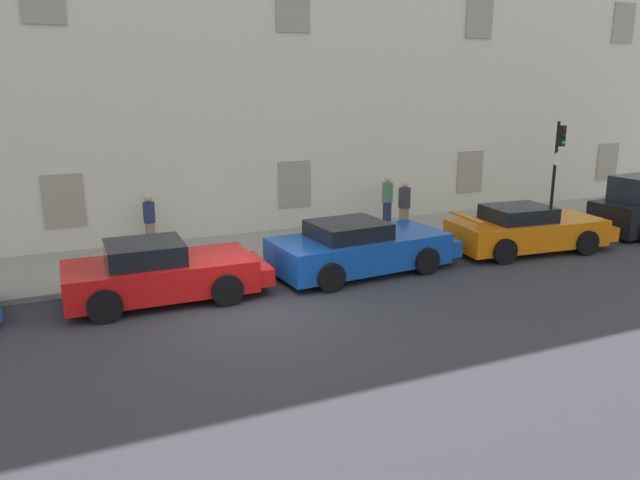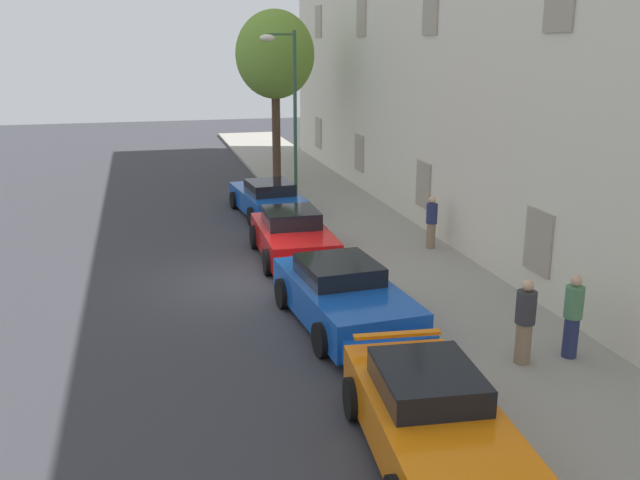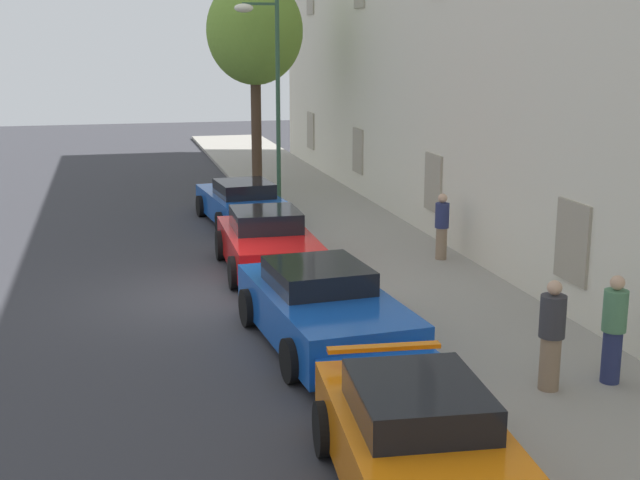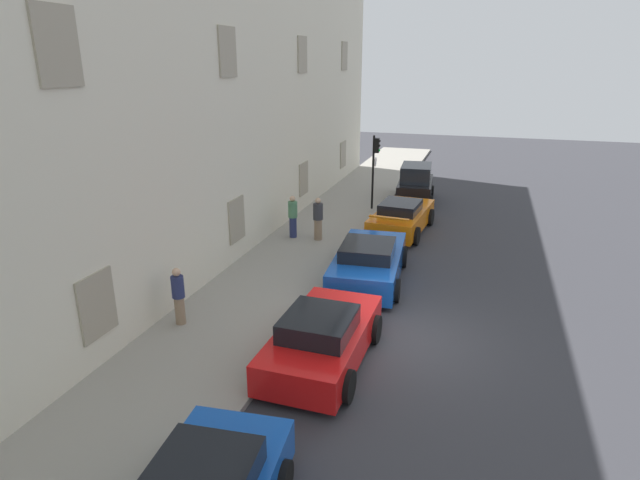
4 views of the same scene
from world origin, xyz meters
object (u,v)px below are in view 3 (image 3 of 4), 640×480
(sportscar_red_lead, at_px, (240,203))
(pedestrian_bystander, at_px, (614,328))
(sportscar_white_middle, at_px, (327,314))
(street_lamp, at_px, (265,65))
(pedestrian_strolling, at_px, (552,335))
(tree_near_kerb, at_px, (255,32))
(sportscar_yellow_flank, at_px, (269,246))
(sportscar_tail_end, at_px, (429,463))
(pedestrian_admiring, at_px, (442,226))

(sportscar_red_lead, bearing_deg, pedestrian_bystander, 14.51)
(sportscar_white_middle, height_order, street_lamp, street_lamp)
(sportscar_white_middle, height_order, pedestrian_strolling, pedestrian_strolling)
(tree_near_kerb, relative_size, pedestrian_strolling, 4.32)
(sportscar_white_middle, xyz_separation_m, pedestrian_strolling, (2.81, 2.67, 0.37))
(sportscar_red_lead, height_order, sportscar_white_middle, sportscar_white_middle)
(sportscar_yellow_flank, relative_size, street_lamp, 0.72)
(sportscar_white_middle, bearing_deg, pedestrian_bystander, 52.90)
(pedestrian_strolling, bearing_deg, sportscar_tail_end, -48.47)
(tree_near_kerb, bearing_deg, pedestrian_admiring, 12.64)
(sportscar_tail_end, distance_m, pedestrian_bystander, 4.70)
(pedestrian_bystander, bearing_deg, sportscar_yellow_flank, -154.60)
(pedestrian_bystander, bearing_deg, sportscar_red_lead, -165.49)
(sportscar_red_lead, distance_m, sportscar_white_middle, 10.90)
(sportscar_red_lead, distance_m, sportscar_tail_end, 16.27)
(sportscar_red_lead, distance_m, tree_near_kerb, 7.22)
(sportscar_red_lead, distance_m, pedestrian_strolling, 13.94)
(tree_near_kerb, bearing_deg, sportscar_white_middle, -5.50)
(sportscar_tail_end, bearing_deg, pedestrian_bystander, 123.27)
(sportscar_white_middle, bearing_deg, pedestrian_admiring, 140.18)
(pedestrian_strolling, bearing_deg, tree_near_kerb, -176.56)
(pedestrian_admiring, bearing_deg, pedestrian_strolling, -10.14)
(pedestrian_bystander, bearing_deg, tree_near_kerb, -173.43)
(sportscar_yellow_flank, bearing_deg, pedestrian_admiring, 86.16)
(sportscar_white_middle, xyz_separation_m, street_lamp, (-13.53, 1.44, 3.84))
(tree_near_kerb, bearing_deg, street_lamp, -2.22)
(sportscar_red_lead, height_order, sportscar_yellow_flank, sportscar_yellow_flank)
(sportscar_red_lead, height_order, pedestrian_strolling, pedestrian_strolling)
(sportscar_white_middle, distance_m, pedestrian_strolling, 3.89)
(street_lamp, bearing_deg, sportscar_yellow_flank, -10.10)
(tree_near_kerb, distance_m, street_lamp, 2.67)
(sportscar_red_lead, bearing_deg, pedestrian_admiring, 32.65)
(sportscar_yellow_flank, distance_m, tree_near_kerb, 12.02)
(sportscar_white_middle, height_order, pedestrian_bystander, pedestrian_bystander)
(pedestrian_strolling, bearing_deg, pedestrian_admiring, 169.86)
(sportscar_tail_end, bearing_deg, sportscar_white_middle, 177.64)
(sportscar_yellow_flank, bearing_deg, tree_near_kerb, 171.65)
(sportscar_red_lead, xyz_separation_m, pedestrian_bystander, (13.69, 3.54, 0.43))
(sportscar_yellow_flank, height_order, sportscar_tail_end, sportscar_yellow_flank)
(sportscar_yellow_flank, xyz_separation_m, sportscar_white_middle, (5.11, 0.06, 0.00))
(sportscar_yellow_flank, bearing_deg, street_lamp, 169.90)
(sportscar_yellow_flank, relative_size, tree_near_kerb, 0.63)
(sportscar_yellow_flank, distance_m, sportscar_tail_end, 10.49)
(tree_near_kerb, height_order, pedestrian_strolling, tree_near_kerb)
(sportscar_red_lead, relative_size, tree_near_kerb, 0.67)
(sportscar_tail_end, bearing_deg, sportscar_red_lead, 178.67)
(sportscar_tail_end, relative_size, pedestrian_bystander, 2.98)
(sportscar_yellow_flank, xyz_separation_m, tree_near_kerb, (-10.86, 1.59, 4.89))
(street_lamp, height_order, pedestrian_bystander, street_lamp)
(sportscar_red_lead, height_order, street_lamp, street_lamp)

